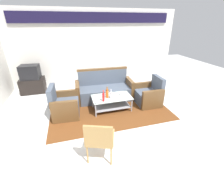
% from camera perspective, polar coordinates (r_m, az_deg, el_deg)
% --- Properties ---
extents(ground_plane, '(14.00, 14.00, 0.00)m').
position_cam_1_polar(ground_plane, '(3.96, 3.34, -12.14)').
color(ground_plane, white).
extents(wall_back, '(6.52, 0.19, 2.80)m').
position_cam_1_polar(wall_back, '(6.21, -5.75, 16.10)').
color(wall_back, silver).
rests_on(wall_back, ground).
extents(rug, '(3.30, 2.09, 0.01)m').
position_cam_1_polar(rug, '(4.51, -1.01, -7.06)').
color(rug, brown).
rests_on(rug, ground).
extents(couch, '(1.83, 0.82, 0.96)m').
position_cam_1_polar(couch, '(4.92, -2.90, -0.15)').
color(couch, '#4C5666').
rests_on(couch, rug).
extents(armchair_left, '(0.75, 0.81, 0.85)m').
position_cam_1_polar(armchair_left, '(4.26, -17.40, -5.87)').
color(armchair_left, '#4C5666').
rests_on(armchair_left, rug).
extents(armchair_right, '(0.71, 0.77, 0.85)m').
position_cam_1_polar(armchair_right, '(4.76, 13.62, -2.08)').
color(armchair_right, '#4C5666').
rests_on(armchair_right, rug).
extents(coffee_table, '(1.10, 0.60, 0.40)m').
position_cam_1_polar(coffee_table, '(4.33, -0.12, -4.41)').
color(coffee_table, silver).
rests_on(coffee_table, rug).
extents(bottle_red, '(0.06, 0.06, 0.32)m').
position_cam_1_polar(bottle_red, '(3.99, -3.26, -2.85)').
color(bottle_red, red).
rests_on(bottle_red, coffee_table).
extents(bottle_orange, '(0.08, 0.08, 0.26)m').
position_cam_1_polar(bottle_orange, '(4.18, -1.83, -1.82)').
color(bottle_orange, '#D85919').
rests_on(bottle_orange, coffee_table).
extents(bottle_clear, '(0.08, 0.08, 0.26)m').
position_cam_1_polar(bottle_clear, '(4.16, -0.38, -2.00)').
color(bottle_clear, silver).
rests_on(bottle_clear, coffee_table).
extents(bottle_brown, '(0.08, 0.08, 0.26)m').
position_cam_1_polar(bottle_brown, '(4.33, -1.83, -0.93)').
color(bottle_brown, brown).
rests_on(bottle_brown, coffee_table).
extents(cup, '(0.08, 0.08, 0.10)m').
position_cam_1_polar(cup, '(4.35, 3.40, -1.51)').
color(cup, silver).
rests_on(cup, coffee_table).
extents(tv_stand, '(0.80, 0.50, 0.52)m').
position_cam_1_polar(tv_stand, '(6.09, -27.55, 1.36)').
color(tv_stand, black).
rests_on(tv_stand, ground).
extents(television, '(0.63, 0.49, 0.48)m').
position_cam_1_polar(television, '(5.94, -28.46, 5.81)').
color(television, black).
rests_on(television, tv_stand).
extents(wicker_chair, '(0.62, 0.62, 0.84)m').
position_cam_1_polar(wicker_chair, '(2.78, -4.63, -17.64)').
color(wicker_chair, '#AD844C').
rests_on(wicker_chair, ground).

